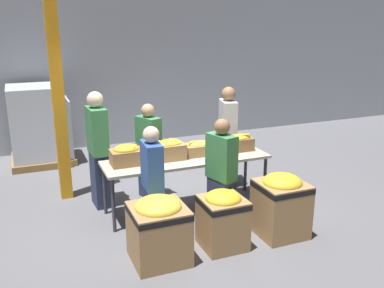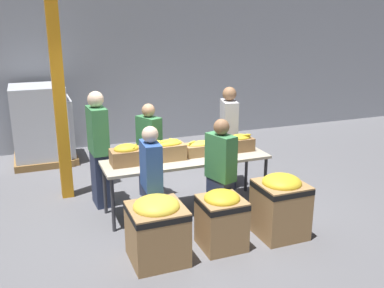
{
  "view_description": "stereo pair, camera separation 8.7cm",
  "coord_description": "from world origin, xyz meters",
  "views": [
    {
      "loc": [
        -2.16,
        -5.51,
        2.78
      ],
      "look_at": [
        0.05,
        -0.09,
        1.04
      ],
      "focal_mm": 40.0,
      "sensor_mm": 36.0,
      "label": 1
    },
    {
      "loc": [
        -2.08,
        -5.54,
        2.78
      ],
      "look_at": [
        0.05,
        -0.09,
        1.04
      ],
      "focal_mm": 40.0,
      "sensor_mm": 36.0,
      "label": 2
    }
  ],
  "objects": [
    {
      "name": "banana_box_2",
      "position": [
        0.26,
        0.09,
        0.91
      ],
      "size": [
        0.5,
        0.29,
        0.23
      ],
      "color": "#A37A4C",
      "rests_on": "sorting_table"
    },
    {
      "name": "donation_bin_2",
      "position": [
        0.86,
        -1.19,
        0.45
      ],
      "size": [
        0.6,
        0.6,
        0.85
      ],
      "color": "#A37A4C",
      "rests_on": "ground_plane"
    },
    {
      "name": "volunteer_3",
      "position": [
        -0.74,
        -0.71,
        0.76
      ],
      "size": [
        0.22,
        0.42,
        1.52
      ],
      "rotation": [
        0.0,
        0.0,
        1.52
      ],
      "color": "#2D3856",
      "rests_on": "ground_plane"
    },
    {
      "name": "volunteer_0",
      "position": [
        -1.16,
        0.65,
        0.88
      ],
      "size": [
        0.26,
        0.48,
        1.76
      ],
      "rotation": [
        0.0,
        0.0,
        -1.52
      ],
      "color": "#2D3856",
      "rests_on": "ground_plane"
    },
    {
      "name": "banana_box_3",
      "position": [
        0.9,
        0.07,
        0.94
      ],
      "size": [
        0.4,
        0.29,
        0.28
      ],
      "color": "olive",
      "rests_on": "sorting_table"
    },
    {
      "name": "support_pillar",
      "position": [
        -1.62,
        1.16,
        2.0
      ],
      "size": [
        0.18,
        0.18,
        4.0
      ],
      "color": "orange",
      "rests_on": "ground_plane"
    },
    {
      "name": "donation_bin_1",
      "position": [
        0.01,
        -1.19,
        0.4
      ],
      "size": [
        0.53,
        0.53,
        0.75
      ],
      "color": "#A37A4C",
      "rests_on": "ground_plane"
    },
    {
      "name": "volunteer_1",
      "position": [
        0.99,
        0.64,
        0.85
      ],
      "size": [
        0.34,
        0.5,
        1.71
      ],
      "rotation": [
        0.0,
        0.0,
        -1.83
      ],
      "color": "#2D3856",
      "rests_on": "ground_plane"
    },
    {
      "name": "ground_plane",
      "position": [
        0.0,
        0.0,
        0.0
      ],
      "size": [
        30.0,
        30.0,
        0.0
      ],
      "primitive_type": "plane",
      "color": "slate"
    },
    {
      "name": "banana_box_0",
      "position": [
        -0.87,
        0.06,
        0.95
      ],
      "size": [
        0.44,
        0.31,
        0.29
      ],
      "color": "olive",
      "rests_on": "sorting_table"
    },
    {
      "name": "donation_bin_0",
      "position": [
        -0.82,
        -1.19,
        0.42
      ],
      "size": [
        0.64,
        0.64,
        0.8
      ],
      "color": "#A37A4C",
      "rests_on": "ground_plane"
    },
    {
      "name": "banana_box_1",
      "position": [
        -0.27,
        0.06,
        0.95
      ],
      "size": [
        0.5,
        0.3,
        0.3
      ],
      "color": "#A37A4C",
      "rests_on": "sorting_table"
    },
    {
      "name": "pallet_stack_0",
      "position": [
        -1.9,
        3.1,
        0.76
      ],
      "size": [
        1.09,
        1.09,
        1.53
      ],
      "color": "olive",
      "rests_on": "ground_plane"
    },
    {
      "name": "wall_back",
      "position": [
        0.0,
        3.87,
        2.0
      ],
      "size": [
        16.0,
        0.08,
        4.0
      ],
      "color": "#9399A3",
      "rests_on": "ground_plane"
    },
    {
      "name": "pallet_stack_1",
      "position": [
        -1.77,
        3.12,
        0.62
      ],
      "size": [
        1.02,
        1.02,
        1.27
      ],
      "color": "olive",
      "rests_on": "ground_plane"
    },
    {
      "name": "volunteer_4",
      "position": [
        0.19,
        -0.76,
        0.77
      ],
      "size": [
        0.32,
        0.46,
        1.54
      ],
      "rotation": [
        0.0,
        0.0,
        1.87
      ],
      "color": "#2D3856",
      "rests_on": "ground_plane"
    },
    {
      "name": "sorting_table",
      "position": [
        0.0,
        0.0,
        0.75
      ],
      "size": [
        2.44,
        0.72,
        0.81
      ],
      "color": "#B2A893",
      "rests_on": "ground_plane"
    },
    {
      "name": "volunteer_2",
      "position": [
        -0.38,
        0.65,
        0.76
      ],
      "size": [
        0.35,
        0.46,
        1.52
      ],
      "rotation": [
        0.0,
        0.0,
        -1.16
      ],
      "color": "#2D3856",
      "rests_on": "ground_plane"
    }
  ]
}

